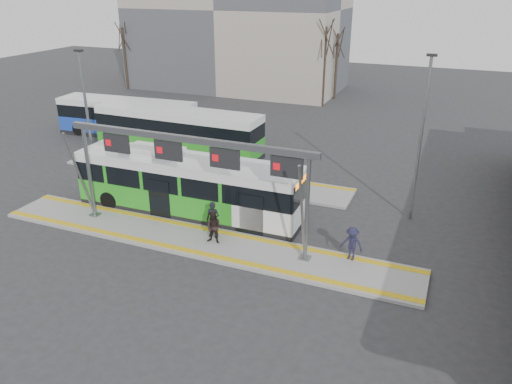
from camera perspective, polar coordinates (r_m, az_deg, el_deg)
ground at (r=25.15m, az=-6.73°, el=-5.68°), size 120.00×120.00×0.00m
platform_main at (r=25.11m, az=-6.74°, el=-5.53°), size 22.00×3.00×0.15m
platform_second at (r=33.23m, az=-6.18°, el=1.90°), size 20.00×3.00×0.15m
tactile_main at (r=25.07m, az=-6.75°, el=-5.36°), size 22.00×2.65×0.02m
tactile_second at (r=34.14m, az=-5.28°, el=2.68°), size 20.00×0.35×0.02m
gantry at (r=23.76m, az=-7.66°, el=3.87°), size 13.00×1.68×5.20m
apartment_block at (r=60.57m, az=-2.16°, el=20.51°), size 24.50×12.50×18.40m
hero_bus at (r=27.59m, az=-7.78°, el=0.69°), size 12.83×2.89×3.52m
bg_bus_green at (r=37.82m, az=-8.90°, el=6.84°), size 12.93×2.91×3.22m
bg_bus_blue at (r=42.71m, az=-14.52°, el=8.14°), size 11.75×3.35×3.03m
passenger_a at (r=24.84m, az=-4.95°, el=-3.18°), size 0.72×0.51×1.85m
passenger_b at (r=24.31m, az=-4.81°, el=-4.08°), size 0.83×0.66×1.64m
passenger_c at (r=23.25m, az=10.91°, el=-5.81°), size 1.15×0.78×1.64m
tree_left at (r=51.29m, az=7.97°, el=17.00°), size 1.40×1.40×8.83m
tree_mid at (r=54.95m, az=9.30°, el=16.45°), size 1.40×1.40×7.73m
tree_far at (r=61.49m, az=-14.97°, el=16.81°), size 1.40×1.40×7.88m
lamp_west at (r=31.23m, az=-18.67°, el=7.89°), size 0.50×0.25×8.45m
lamp_east at (r=26.95m, az=18.32°, el=5.98°), size 0.50×0.25×8.77m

